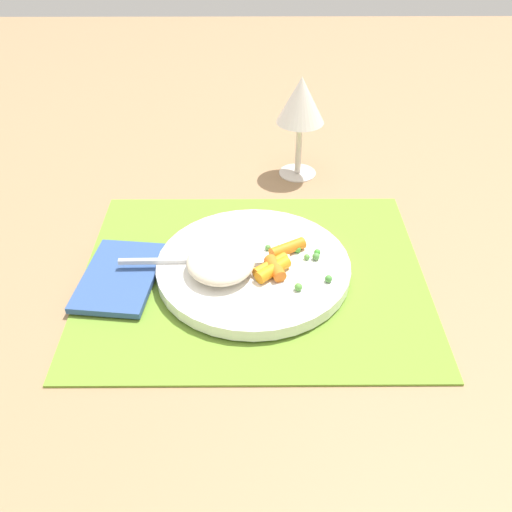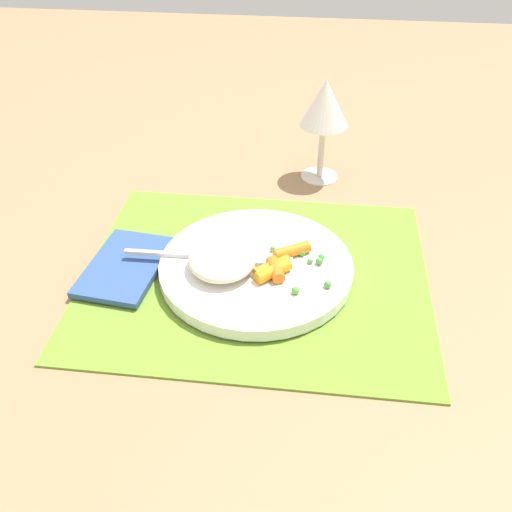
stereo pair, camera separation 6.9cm
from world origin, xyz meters
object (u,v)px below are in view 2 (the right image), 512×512
carrot_portion (279,264)px  fork (225,258)px  plate (256,267)px  wine_glass (325,106)px  rice_mound (222,259)px  napkin (125,266)px

carrot_portion → fork: carrot_portion is taller
carrot_portion → plate: bearing=162.7°
plate → wine_glass: wine_glass is taller
rice_mound → fork: 0.02m
rice_mound → carrot_portion: rice_mound is taller
plate → wine_glass: size_ratio=1.50×
wine_glass → napkin: wine_glass is taller
carrot_portion → fork: size_ratio=0.39×
rice_mound → wine_glass: 0.31m
carrot_portion → fork: bearing=173.0°
wine_glass → rice_mound: bearing=-112.0°
carrot_portion → napkin: (-0.20, -0.00, -0.02)m
rice_mound → napkin: rice_mound is taller
fork → wine_glass: (0.11, 0.26, 0.10)m
plate → wine_glass: 0.29m
plate → napkin: plate is taller
rice_mound → wine_glass: (0.11, 0.28, 0.08)m
plate → fork: (-0.04, -0.00, 0.01)m
plate → napkin: 0.17m
carrot_portion → napkin: size_ratio=0.62×
fork → napkin: fork is taller
rice_mound → napkin: (-0.13, 0.00, -0.03)m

